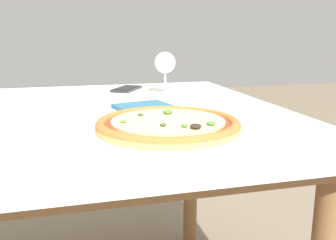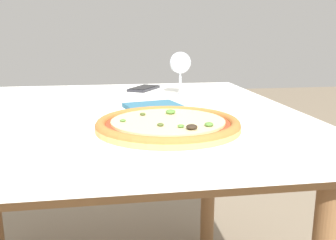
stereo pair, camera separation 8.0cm
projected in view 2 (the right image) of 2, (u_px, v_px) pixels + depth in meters
name	position (u px, v px, depth m)	size (l,w,h in m)	color
dining_table	(99.00, 142.00, 1.05)	(1.10, 1.09, 0.72)	brown
pizza_plate	(168.00, 126.00, 0.80)	(0.34, 0.34, 0.04)	white
fork	(24.00, 114.00, 0.99)	(0.05, 0.17, 0.00)	silver
wine_glass_far_left	(180.00, 64.00, 1.28)	(0.07, 0.07, 0.15)	silver
cell_phone	(144.00, 88.00, 1.42)	(0.14, 0.16, 0.01)	#232328
napkin_folded	(153.00, 106.00, 1.08)	(0.17, 0.14, 0.01)	#2D607A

